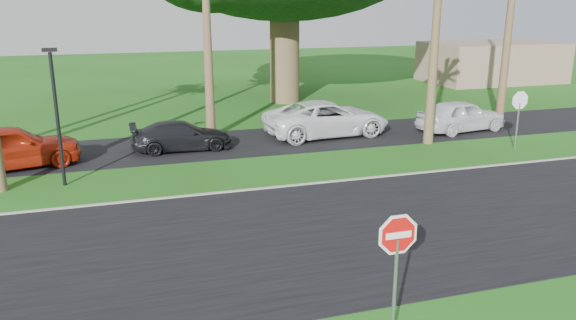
# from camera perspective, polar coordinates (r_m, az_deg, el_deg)

# --- Properties ---
(ground) EXTENTS (120.00, 120.00, 0.00)m
(ground) POSITION_cam_1_polar(r_m,az_deg,el_deg) (13.42, 2.56, -11.18)
(ground) COLOR #1F4B12
(ground) RESTS_ON ground
(road) EXTENTS (120.00, 8.00, 0.02)m
(road) POSITION_cam_1_polar(r_m,az_deg,el_deg) (15.13, -0.02, -7.86)
(road) COLOR black
(road) RESTS_ON ground
(parking_strip) EXTENTS (120.00, 5.00, 0.02)m
(parking_strip) POSITION_cam_1_polar(r_m,az_deg,el_deg) (24.84, -7.22, 1.58)
(parking_strip) COLOR black
(parking_strip) RESTS_ON ground
(curb) EXTENTS (120.00, 0.12, 0.06)m
(curb) POSITION_cam_1_polar(r_m,az_deg,el_deg) (18.77, -3.69, -3.02)
(curb) COLOR gray
(curb) RESTS_ON ground
(stop_sign_near) EXTENTS (1.05, 0.07, 2.62)m
(stop_sign_near) POSITION_cam_1_polar(r_m,az_deg,el_deg) (10.37, 11.00, -9.10)
(stop_sign_near) COLOR gray
(stop_sign_near) RESTS_ON ground
(stop_sign_far) EXTENTS (1.05, 0.07, 2.62)m
(stop_sign_far) POSITION_cam_1_polar(r_m,az_deg,el_deg) (25.45, 22.43, 4.91)
(stop_sign_far) COLOR gray
(stop_sign_far) RESTS_ON ground
(streetlight_right) EXTENTS (0.45, 0.25, 4.64)m
(streetlight_right) POSITION_cam_1_polar(r_m,az_deg,el_deg) (20.11, -22.48, 4.81)
(streetlight_right) COLOR black
(streetlight_right) RESTS_ON ground
(building_far) EXTENTS (10.00, 6.00, 3.00)m
(building_far) POSITION_cam_1_polar(r_m,az_deg,el_deg) (46.87, 19.97, 9.34)
(building_far) COLOR gray
(building_far) RESTS_ON ground
(car_red) EXTENTS (5.22, 3.08, 1.67)m
(car_red) POSITION_cam_1_polar(r_m,az_deg,el_deg) (23.30, -26.36, 1.15)
(car_red) COLOR #A9220E
(car_red) RESTS_ON ground
(car_dark) EXTENTS (4.20, 1.72, 1.22)m
(car_dark) POSITION_cam_1_polar(r_m,az_deg,el_deg) (24.01, -10.76, 2.39)
(car_dark) COLOR black
(car_dark) RESTS_ON ground
(car_minivan) EXTENTS (6.03, 3.14, 1.62)m
(car_minivan) POSITION_cam_1_polar(r_m,az_deg,el_deg) (26.15, 3.98, 4.20)
(car_minivan) COLOR white
(car_minivan) RESTS_ON ground
(car_pickup) EXTENTS (4.70, 2.45, 1.53)m
(car_pickup) POSITION_cam_1_polar(r_m,az_deg,el_deg) (28.24, 17.19, 4.30)
(car_pickup) COLOR white
(car_pickup) RESTS_ON ground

